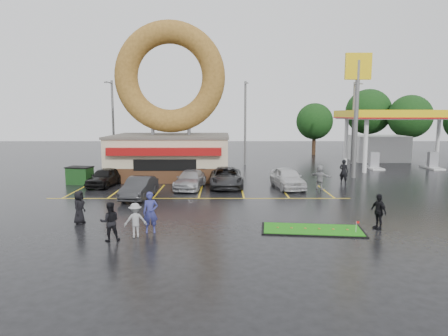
{
  "coord_description": "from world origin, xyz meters",
  "views": [
    {
      "loc": [
        1.64,
        -22.35,
        5.5
      ],
      "look_at": [
        1.68,
        2.1,
        2.2
      ],
      "focal_mm": 32.0,
      "sensor_mm": 36.0,
      "label": 1
    }
  ],
  "objects_px": {
    "gas_station": "(393,131)",
    "shell_sign": "(357,92)",
    "car_grey": "(226,177)",
    "putting_green": "(312,230)",
    "person_cameraman": "(378,211)",
    "streetlight_right": "(353,121)",
    "dumpster": "(80,176)",
    "streetlight_mid": "(245,121)",
    "streetlight_left": "(113,121)",
    "donut_shop": "(171,126)",
    "car_white": "(287,178)",
    "car_dgrey": "(139,188)",
    "person_blue": "(150,212)",
    "car_black": "(105,177)",
    "car_silver": "(190,180)"
  },
  "relations": [
    {
      "from": "streetlight_right",
      "to": "person_blue",
      "type": "relative_size",
      "value": 4.67
    },
    {
      "from": "car_black",
      "to": "person_blue",
      "type": "relative_size",
      "value": 2.16
    },
    {
      "from": "gas_station",
      "to": "car_grey",
      "type": "xyz_separation_m",
      "value": [
        -18.16,
        -13.27,
        -2.96
      ]
    },
    {
      "from": "dumpster",
      "to": "putting_green",
      "type": "height_order",
      "value": "dumpster"
    },
    {
      "from": "shell_sign",
      "to": "car_grey",
      "type": "distance_m",
      "value": 13.69
    },
    {
      "from": "gas_station",
      "to": "streetlight_right",
      "type": "xyz_separation_m",
      "value": [
        -4.0,
        0.98,
        1.08
      ]
    },
    {
      "from": "gas_station",
      "to": "person_cameraman",
      "type": "distance_m",
      "value": 27.0
    },
    {
      "from": "gas_station",
      "to": "dumpster",
      "type": "xyz_separation_m",
      "value": [
        -29.78,
        -11.97,
        -3.05
      ]
    },
    {
      "from": "gas_station",
      "to": "car_dgrey",
      "type": "height_order",
      "value": "gas_station"
    },
    {
      "from": "gas_station",
      "to": "car_grey",
      "type": "bearing_deg",
      "value": -143.86
    },
    {
      "from": "putting_green",
      "to": "car_grey",
      "type": "bearing_deg",
      "value": 109.3
    },
    {
      "from": "dumpster",
      "to": "streetlight_mid",
      "type": "bearing_deg",
      "value": 53.0
    },
    {
      "from": "car_silver",
      "to": "streetlight_right",
      "type": "bearing_deg",
      "value": 48.89
    },
    {
      "from": "streetlight_right",
      "to": "streetlight_left",
      "type": "bearing_deg",
      "value": -175.6
    },
    {
      "from": "car_white",
      "to": "putting_green",
      "type": "xyz_separation_m",
      "value": [
        -0.54,
        -10.96,
        -0.74
      ]
    },
    {
      "from": "streetlight_mid",
      "to": "car_black",
      "type": "distance_m",
      "value": 17.82
    },
    {
      "from": "donut_shop",
      "to": "car_black",
      "type": "distance_m",
      "value": 7.73
    },
    {
      "from": "gas_station",
      "to": "dumpster",
      "type": "distance_m",
      "value": 32.24
    },
    {
      "from": "streetlight_right",
      "to": "car_grey",
      "type": "relative_size",
      "value": 1.7
    },
    {
      "from": "car_dgrey",
      "to": "car_silver",
      "type": "relative_size",
      "value": 0.93
    },
    {
      "from": "streetlight_mid",
      "to": "person_cameraman",
      "type": "bearing_deg",
      "value": -78.21
    },
    {
      "from": "streetlight_left",
      "to": "streetlight_mid",
      "type": "distance_m",
      "value": 14.04
    },
    {
      "from": "gas_station",
      "to": "shell_sign",
      "type": "distance_m",
      "value": 11.93
    },
    {
      "from": "dumpster",
      "to": "donut_shop",
      "type": "bearing_deg",
      "value": 42.65
    },
    {
      "from": "donut_shop",
      "to": "putting_green",
      "type": "height_order",
      "value": "donut_shop"
    },
    {
      "from": "streetlight_right",
      "to": "putting_green",
      "type": "height_order",
      "value": "streetlight_right"
    },
    {
      "from": "streetlight_mid",
      "to": "streetlight_right",
      "type": "height_order",
      "value": "same"
    },
    {
      "from": "car_silver",
      "to": "car_grey",
      "type": "relative_size",
      "value": 0.86
    },
    {
      "from": "car_white",
      "to": "dumpster",
      "type": "distance_m",
      "value": 16.31
    },
    {
      "from": "donut_shop",
      "to": "shell_sign",
      "type": "xyz_separation_m",
      "value": [
        16.0,
        -0.97,
        2.91
      ]
    },
    {
      "from": "car_white",
      "to": "streetlight_right",
      "type": "bearing_deg",
      "value": 49.3
    },
    {
      "from": "car_grey",
      "to": "person_cameraman",
      "type": "bearing_deg",
      "value": -58.35
    },
    {
      "from": "putting_green",
      "to": "shell_sign",
      "type": "bearing_deg",
      "value": 65.88
    },
    {
      "from": "donut_shop",
      "to": "car_white",
      "type": "xyz_separation_m",
      "value": [
        9.43,
        -5.9,
        -3.68
      ]
    },
    {
      "from": "shell_sign",
      "to": "putting_green",
      "type": "bearing_deg",
      "value": -114.12
    },
    {
      "from": "car_dgrey",
      "to": "car_grey",
      "type": "distance_m",
      "value": 7.1
    },
    {
      "from": "donut_shop",
      "to": "person_blue",
      "type": "bearing_deg",
      "value": -85.87
    },
    {
      "from": "streetlight_left",
      "to": "streetlight_right",
      "type": "bearing_deg",
      "value": 4.4
    },
    {
      "from": "car_grey",
      "to": "putting_green",
      "type": "height_order",
      "value": "car_grey"
    },
    {
      "from": "donut_shop",
      "to": "car_grey",
      "type": "bearing_deg",
      "value": -47.6
    },
    {
      "from": "person_cameraman",
      "to": "streetlight_right",
      "type": "bearing_deg",
      "value": 146.11
    },
    {
      "from": "person_blue",
      "to": "person_cameraman",
      "type": "bearing_deg",
      "value": -5.68
    },
    {
      "from": "donut_shop",
      "to": "streetlight_right",
      "type": "relative_size",
      "value": 1.5
    },
    {
      "from": "car_black",
      "to": "streetlight_mid",
      "type": "bearing_deg",
      "value": 55.71
    },
    {
      "from": "streetlight_left",
      "to": "car_grey",
      "type": "height_order",
      "value": "streetlight_left"
    },
    {
      "from": "donut_shop",
      "to": "car_black",
      "type": "xyz_separation_m",
      "value": [
        -4.5,
        -5.05,
        -3.75
      ]
    },
    {
      "from": "person_cameraman",
      "to": "streetlight_left",
      "type": "bearing_deg",
      "value": -159.71
    },
    {
      "from": "donut_shop",
      "to": "car_dgrey",
      "type": "relative_size",
      "value": 3.17
    },
    {
      "from": "streetlight_right",
      "to": "car_grey",
      "type": "xyz_separation_m",
      "value": [
        -14.16,
        -14.24,
        -4.04
      ]
    },
    {
      "from": "donut_shop",
      "to": "person_cameraman",
      "type": "distance_m",
      "value": 20.85
    }
  ]
}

